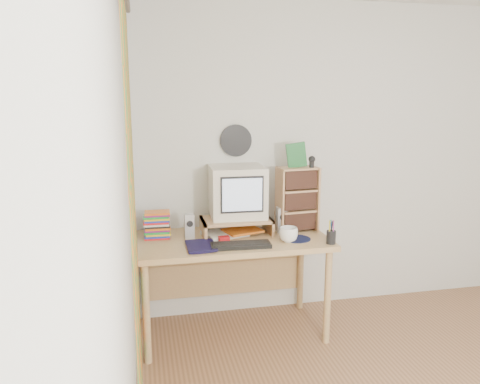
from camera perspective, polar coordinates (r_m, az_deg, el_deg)
name	(u,v)px	position (r m, az deg, el deg)	size (l,w,h in m)	color
back_wall	(345,160)	(4.00, 12.65, 3.86)	(3.50, 3.50, 0.00)	silver
left_wall	(121,231)	(1.92, -14.25, -4.60)	(3.50, 3.50, 0.00)	silver
curtain	(134,223)	(2.41, -12.81, -3.68)	(2.20, 2.20, 0.00)	orange
wall_disc	(236,141)	(3.67, -0.50, 6.29)	(0.25, 0.25, 0.02)	black
desk	(231,253)	(3.54, -1.14, -7.41)	(1.40, 0.70, 0.75)	tan
monitor_riser	(236,222)	(3.52, -0.46, -3.64)	(0.52, 0.30, 0.12)	tan
crt_monitor	(238,192)	(3.52, -0.27, 0.00)	(0.40, 0.40, 0.38)	silver
speaker_left	(189,226)	(3.44, -6.19, -4.14)	(0.07, 0.07, 0.18)	#B9B8BE
speaker_right	(281,220)	(3.58, 5.06, -3.37)	(0.07, 0.07, 0.19)	#B9B8BE
keyboard	(241,245)	(3.24, 0.09, -6.50)	(0.41, 0.14, 0.03)	black
dvd_stack	(157,221)	(3.47, -10.08, -3.49)	(0.18, 0.13, 0.26)	brown
cd_rack	(297,199)	(3.60, 6.99, -0.88)	(0.30, 0.16, 0.49)	tan
mug	(289,235)	(3.36, 5.93, -5.18)	(0.13, 0.13, 0.11)	white
diary	(187,245)	(3.23, -6.54, -6.46)	(0.24, 0.18, 0.05)	black
mousepad	(296,239)	(3.44, 6.87, -5.68)	(0.21, 0.21, 0.00)	black
pen_cup	(331,235)	(3.36, 11.05, -5.13)	(0.07, 0.07, 0.13)	black
papers	(231,232)	(3.51, -1.06, -4.94)	(0.30, 0.22, 0.04)	silver
red_box	(224,239)	(3.36, -1.96, -5.75)	(0.08, 0.05, 0.04)	red
game_box	(296,155)	(3.54, 6.89, 4.49)	(0.14, 0.03, 0.18)	#1B602A
webcam	(312,162)	(3.55, 8.74, 3.68)	(0.05, 0.05, 0.09)	black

